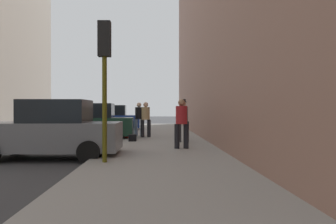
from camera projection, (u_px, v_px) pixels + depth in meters
sidewalk at (161, 152)px, 11.00m from camera, size 4.00×40.00×0.15m
parked_gray_coupe at (51, 131)px, 9.91m from camera, size 4.22×2.10×1.79m
parked_dark_green_sedan at (90, 123)px, 15.70m from camera, size 4.25×2.15×1.79m
parked_blue_sedan at (109, 119)px, 22.25m from camera, size 4.26×2.18×1.79m
fire_hydrant at (127, 131)px, 15.51m from camera, size 0.42×0.22×0.70m
traffic_light at (105, 60)px, 8.35m from camera, size 0.32×0.32×3.60m
pedestrian_in_jeans at (139, 117)px, 16.97m from camera, size 0.53×0.49×1.71m
pedestrian_with_beanie at (183, 118)px, 13.60m from camera, size 0.50×0.41×1.78m
pedestrian_in_red_jacket at (182, 121)px, 11.31m from camera, size 0.52×0.44×1.71m
pedestrian_in_tan_coat at (146, 118)px, 16.04m from camera, size 0.52×0.45×1.71m
duffel_bag at (133, 138)px, 13.99m from camera, size 0.32×0.44×0.28m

